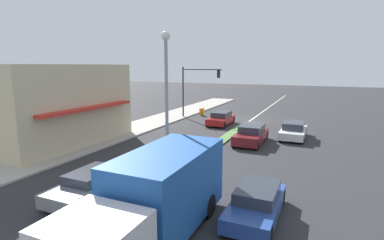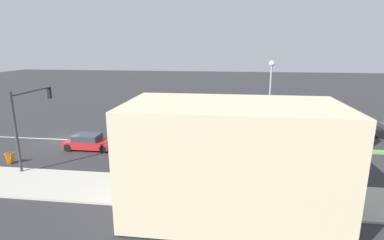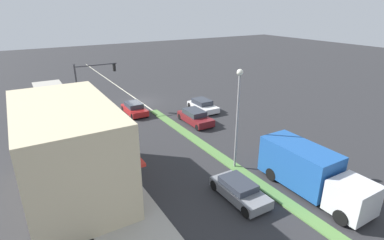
# 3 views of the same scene
# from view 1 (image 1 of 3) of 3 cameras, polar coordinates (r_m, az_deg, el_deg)

# --- Properties ---
(ground_plane) EXTENTS (160.00, 160.00, 0.00)m
(ground_plane) POSITION_cam_1_polar(r_m,az_deg,el_deg) (16.70, -2.98, -10.18)
(ground_plane) COLOR #2B2B2D
(sidewalk_right) EXTENTS (4.00, 73.00, 0.12)m
(sidewalk_right) POSITION_cam_1_polar(r_m,az_deg,el_deg) (21.77, -25.39, -6.11)
(sidewalk_right) COLOR #A8A399
(sidewalk_right) RESTS_ON ground
(lane_marking_center) EXTENTS (0.16, 60.00, 0.01)m
(lane_marking_center) POSITION_cam_1_polar(r_m,az_deg,el_deg) (33.23, 11.22, 0.01)
(lane_marking_center) COLOR beige
(lane_marking_center) RESTS_ON ground
(building_corner_store) EXTENTS (6.25, 10.55, 5.81)m
(building_corner_store) POSITION_cam_1_polar(r_m,az_deg,el_deg) (24.31, -24.28, 2.75)
(building_corner_store) COLOR #C6B793
(building_corner_store) RESTS_ON sidewalk_right
(traffic_signal_main) EXTENTS (4.59, 0.34, 5.60)m
(traffic_signal_main) POSITION_cam_1_polar(r_m,az_deg,el_deg) (33.33, 0.51, 6.99)
(traffic_signal_main) COLOR #333338
(traffic_signal_main) RESTS_ON sidewalk_right
(street_lamp) EXTENTS (0.44, 0.44, 7.37)m
(street_lamp) POSITION_cam_1_polar(r_m,az_deg,el_deg) (14.81, -4.89, 6.14)
(street_lamp) COLOR gray
(street_lamp) RESTS_ON median_strip
(pedestrian) EXTENTS (0.34, 0.34, 1.70)m
(pedestrian) POSITION_cam_1_polar(r_m,az_deg,el_deg) (25.91, -13.98, -0.72)
(pedestrian) COLOR #282D42
(pedestrian) RESTS_ON sidewalk_right
(warning_aframe_sign) EXTENTS (0.45, 0.53, 0.84)m
(warning_aframe_sign) POSITION_cam_1_polar(r_m,az_deg,el_deg) (35.49, 1.89, 1.55)
(warning_aframe_sign) COLOR orange
(warning_aframe_sign) RESTS_ON ground
(delivery_truck) EXTENTS (2.44, 7.50, 2.87)m
(delivery_truck) POSITION_cam_1_polar(r_m,az_deg,el_deg) (10.44, -6.90, -14.57)
(delivery_truck) COLOR silver
(delivery_truck) RESTS_ON ground
(suv_grey) EXTENTS (1.83, 4.10, 1.20)m
(suv_grey) POSITION_cam_1_polar(r_m,az_deg,el_deg) (14.46, -18.81, -11.54)
(suv_grey) COLOR slate
(suv_grey) RESTS_ON ground
(hatchback_red) EXTENTS (1.85, 3.94, 1.29)m
(hatchback_red) POSITION_cam_1_polar(r_m,az_deg,el_deg) (30.07, 5.54, 0.28)
(hatchback_red) COLOR #AD1E1E
(hatchback_red) RESTS_ON ground
(sedan_maroon) EXTENTS (1.91, 4.39, 1.37)m
(sedan_maroon) POSITION_cam_1_polar(r_m,az_deg,el_deg) (23.36, 11.21, -2.71)
(sedan_maroon) COLOR maroon
(sedan_maroon) RESTS_ON ground
(coupe_blue) EXTENTS (1.76, 4.07, 1.21)m
(coupe_blue) POSITION_cam_1_polar(r_m,az_deg,el_deg) (12.34, 12.15, -15.18)
(coupe_blue) COLOR #284793
(coupe_blue) RESTS_ON ground
(van_white) EXTENTS (1.88, 4.12, 1.30)m
(van_white) POSITION_cam_1_polar(r_m,az_deg,el_deg) (25.77, 18.74, -1.92)
(van_white) COLOR silver
(van_white) RESTS_ON ground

